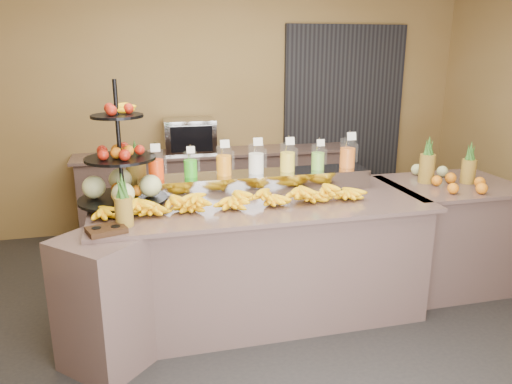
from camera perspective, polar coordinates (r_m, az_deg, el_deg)
name	(u,v)px	position (r m, az deg, el deg)	size (l,w,h in m)	color
ground	(271,332)	(3.87, 1.77, -15.66)	(6.00, 6.00, 0.00)	black
room_envelope	(269,69)	(4.10, 1.49, 13.89)	(6.04, 5.02, 2.82)	olive
buffet_counter	(248,262)	(3.84, -0.91, -7.99)	(2.75, 1.25, 0.93)	#896663
right_counter	(446,234)	(4.69, 20.88, -4.53)	(1.08, 0.88, 0.93)	#896663
back_ledge	(218,191)	(5.70, -4.40, 0.13)	(3.10, 0.55, 0.93)	#896663
pitcher_tray	(256,182)	(3.99, 0.02, 1.15)	(1.85, 0.30, 0.15)	gray
juice_pitcher_orange_a	(156,166)	(3.84, -11.36, 2.89)	(0.12, 0.12, 0.29)	silver
juice_pitcher_green	(190,166)	(3.86, -7.50, 2.97)	(0.11, 0.11, 0.26)	silver
juice_pitcher_orange_b	(224,162)	(3.89, -3.70, 3.40)	(0.12, 0.13, 0.30)	silver
juice_pitcher_milk	(256,160)	(3.95, 0.02, 3.64)	(0.13, 0.13, 0.30)	silver
juice_pitcher_lemon	(288,159)	(4.02, 3.62, 3.80)	(0.12, 0.13, 0.30)	silver
juice_pitcher_lime	(318,158)	(4.11, 7.09, 3.83)	(0.11, 0.11, 0.27)	silver
juice_pitcher_orange_c	(347,155)	(4.20, 10.41, 4.20)	(0.13, 0.13, 0.32)	silver
banana_heap	(235,196)	(3.60, -2.46, -0.47)	(2.04, 0.18, 0.17)	yellow
fruit_stand	(128,175)	(3.71, -14.45, 1.93)	(0.67, 0.67, 0.90)	black
condiment_caddy	(106,230)	(3.25, -16.74, -4.17)	(0.23, 0.17, 0.03)	black
pineapple_left_a	(124,207)	(3.30, -14.89, -1.68)	(0.11, 0.11, 0.35)	brown
pineapple_left_b	(136,174)	(3.97, -13.50, 2.01)	(0.15, 0.15, 0.44)	brown
right_fruit_pile	(452,177)	(4.45, 21.52, 1.62)	(0.46, 0.44, 0.24)	brown
oven_warmer	(189,136)	(5.52, -7.62, 6.37)	(0.55, 0.38, 0.37)	gray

